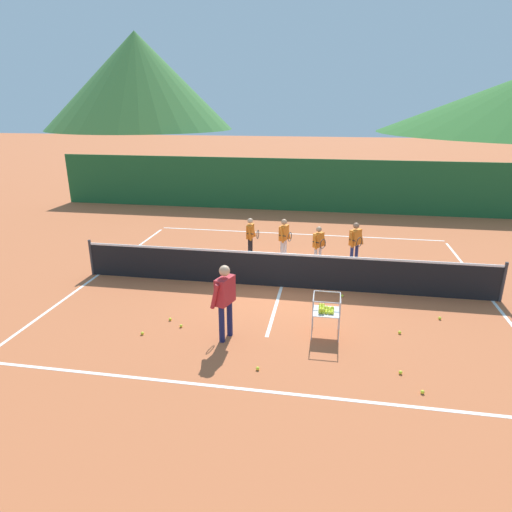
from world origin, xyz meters
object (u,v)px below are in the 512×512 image
Objects in this scene: tennis_ball_2 at (181,326)px; tennis_ball_3 at (142,333)px; tennis_ball_5 at (422,392)px; student_3 at (355,240)px; ball_cart at (325,310)px; tennis_net at (282,270)px; tennis_ball_6 at (170,319)px; student_0 at (251,234)px; instructor at (225,295)px; tennis_ball_1 at (342,296)px; tennis_ball_0 at (440,318)px; tennis_ball_8 at (401,372)px; tennis_ball_4 at (400,332)px; student_2 at (319,243)px; tennis_ball_7 at (258,368)px; student_1 at (284,236)px.

tennis_ball_2 and tennis_ball_3 have the same top height.
student_3 is at bearing 98.36° from tennis_ball_5.
tennis_ball_3 is (-3.88, -0.68, -0.56)m from ball_cart.
tennis_ball_2 is (-1.96, -2.68, -0.47)m from tennis_net.
student_0 is at bearing 77.91° from tennis_ball_6.
instructor reaches higher than tennis_ball_1.
student_3 is at bearing 118.67° from tennis_ball_0.
student_0 reaches higher than tennis_net.
tennis_net reaches higher than tennis_ball_8.
tennis_net reaches higher than tennis_ball_1.
tennis_ball_4 is at bearing 2.80° from tennis_ball_6.
ball_cart is 1.74m from tennis_ball_4.
tennis_ball_1 and tennis_ball_3 have the same top height.
tennis_ball_1 is at bearing 157.84° from tennis_ball_0.
tennis_ball_5 is at bearing -19.50° from tennis_ball_6.
ball_cart is at bearing -63.81° from tennis_net.
student_2 is 18.38× the size of tennis_ball_1.
student_3 is 20.04× the size of tennis_ball_2.
student_2 is at bearing 108.37° from tennis_ball_5.
ball_cart reaches higher than tennis_ball_2.
instructor is 5.34m from student_0.
tennis_ball_1 is 1.00× the size of tennis_ball_2.
tennis_ball_4 is (3.69, 0.81, -0.96)m from instructor.
tennis_net is 3.59m from tennis_ball_4.
tennis_ball_3 is at bearing 161.45° from tennis_ball_7.
student_2 is 1.39× the size of ball_cart.
tennis_ball_6 is 2.84m from tennis_ball_7.
instructor is at bearing -134.02° from tennis_ball_1.
ball_cart is at bearing -62.55° from student_0.
student_0 is 6.34m from tennis_ball_0.
tennis_ball_1 is (0.41, 2.06, -0.56)m from ball_cart.
instructor is 1.49m from tennis_ball_2.
tennis_ball_1 is (1.82, -2.64, -0.77)m from student_1.
tennis_ball_0 is at bearing 63.61° from tennis_ball_8.
instructor reaches higher than student_0.
tennis_ball_4 is at bearing 6.17° from tennis_ball_2.
student_1 reaches higher than tennis_ball_7.
tennis_ball_7 is (-1.99, -6.09, -0.79)m from student_3.
tennis_ball_4 is at bearing -37.33° from tennis_net.
tennis_ball_7 and tennis_ball_8 have the same top height.
tennis_ball_6 is at bearing -133.75° from tennis_net.
tennis_ball_1 is at bearing 27.04° from tennis_ball_6.
instructor is 1.83m from tennis_ball_6.
tennis_ball_4 is at bearing -64.28° from student_2.
tennis_ball_8 is (3.49, -0.75, -0.96)m from instructor.
student_2 is at bearing 81.36° from tennis_ball_7.
tennis_net is at bearing 73.93° from instructor.
tennis_ball_7 is (2.32, -1.63, 0.00)m from tennis_ball_6.
tennis_ball_0 is at bearing 10.18° from tennis_ball_6.
tennis_ball_5 is at bearing -61.62° from tennis_ball_8.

